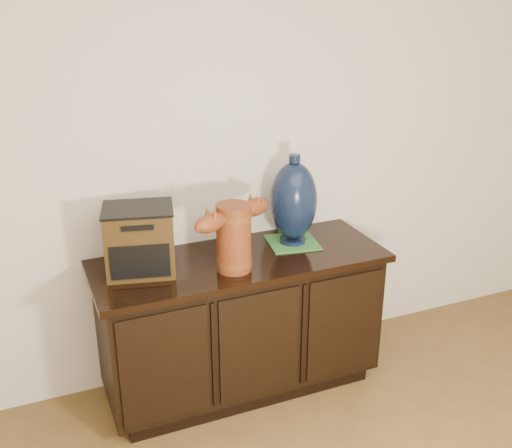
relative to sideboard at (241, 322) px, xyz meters
name	(u,v)px	position (x,y,z in m)	size (l,w,h in m)	color
sideboard	(241,322)	(0.00, 0.00, 0.00)	(1.46, 0.56, 0.75)	black
terracotta_vessel	(234,233)	(-0.07, -0.11, 0.55)	(0.45, 0.26, 0.33)	brown
tv_radio	(140,240)	(-0.48, 0.04, 0.53)	(0.37, 0.32, 0.32)	#3A260E
green_mat	(293,242)	(0.32, 0.07, 0.37)	(0.25, 0.25, 0.01)	#326F31
lamp_base	(294,202)	(0.32, 0.07, 0.60)	(0.28, 0.28, 0.47)	black
spray_can	(239,230)	(0.06, 0.16, 0.45)	(0.06, 0.06, 0.16)	#551A0E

